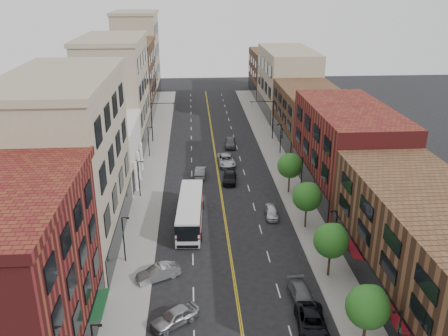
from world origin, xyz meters
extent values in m
plane|color=black|center=(0.00, 0.00, 0.00)|extent=(220.00, 220.00, 0.00)
cube|color=gray|center=(-10.00, 35.00, 0.07)|extent=(4.00, 110.00, 0.15)
cube|color=gray|center=(10.00, 35.00, 0.07)|extent=(4.00, 110.00, 0.15)
cube|color=maroon|center=(-17.00, -6.00, 7.00)|extent=(10.00, 16.00, 14.00)
cube|color=gray|center=(-17.00, 13.00, 9.00)|extent=(10.00, 22.00, 18.00)
cube|color=silver|center=(-17.00, 31.00, 4.00)|extent=(10.00, 14.00, 8.00)
cube|color=gray|center=(-17.00, 48.00, 9.00)|extent=(10.00, 20.00, 18.00)
cube|color=brown|center=(-17.00, 68.00, 7.50)|extent=(10.00, 20.00, 15.00)
cube|color=gray|center=(-17.00, 86.00, 10.00)|extent=(10.00, 16.00, 20.00)
cube|color=brown|center=(17.00, 0.00, 5.00)|extent=(10.00, 26.00, 10.00)
cube|color=maroon|center=(17.00, 24.00, 6.00)|extent=(10.00, 22.00, 12.00)
cube|color=brown|center=(17.00, 45.00, 5.00)|extent=(10.00, 20.00, 10.00)
cube|color=gray|center=(17.00, 66.00, 7.00)|extent=(10.00, 22.00, 14.00)
cube|color=brown|center=(17.00, 86.00, 5.50)|extent=(10.00, 18.00, 11.00)
cylinder|color=black|center=(9.30, -6.00, 1.40)|extent=(0.22, 0.22, 2.50)
sphere|color=#235F1B|center=(9.30, -6.00, 4.04)|extent=(3.40, 3.40, 3.40)
sphere|color=#235F1B|center=(9.80, -5.60, 4.55)|extent=(2.04, 2.04, 2.04)
cylinder|color=black|center=(9.30, 4.00, 1.40)|extent=(0.22, 0.22, 2.50)
sphere|color=#235F1B|center=(9.30, 4.00, 4.04)|extent=(3.40, 3.40, 3.40)
sphere|color=#235F1B|center=(9.80, 4.40, 4.55)|extent=(2.04, 2.04, 2.04)
cylinder|color=black|center=(9.30, 14.00, 1.40)|extent=(0.22, 0.22, 2.50)
sphere|color=#235F1B|center=(9.30, 14.00, 4.04)|extent=(3.40, 3.40, 3.40)
sphere|color=#235F1B|center=(9.80, 14.40, 4.55)|extent=(2.04, 2.04, 2.04)
cylinder|color=black|center=(9.30, 24.00, 1.40)|extent=(0.22, 0.22, 2.50)
sphere|color=#235F1B|center=(9.30, 24.00, 4.04)|extent=(3.40, 3.40, 3.40)
sphere|color=#235F1B|center=(9.80, 24.40, 4.55)|extent=(2.04, 2.04, 2.04)
cylinder|color=black|center=(-10.65, -8.00, 5.15)|extent=(0.70, 0.10, 0.10)
cube|color=black|center=(-10.40, -8.00, 5.10)|extent=(0.28, 0.14, 0.14)
cylinder|color=black|center=(-11.00, 8.00, 2.65)|extent=(0.14, 0.14, 5.00)
cylinder|color=black|center=(-10.65, 8.00, 5.15)|extent=(0.70, 0.10, 0.10)
cube|color=black|center=(-10.40, 8.00, 5.10)|extent=(0.28, 0.14, 0.14)
cube|color=#19592D|center=(-11.00, 8.00, 3.55)|extent=(0.04, 0.55, 0.35)
cylinder|color=black|center=(-11.00, 24.00, 2.65)|extent=(0.14, 0.14, 5.00)
cylinder|color=black|center=(-10.65, 24.00, 5.15)|extent=(0.70, 0.10, 0.10)
cube|color=black|center=(-10.40, 24.00, 5.10)|extent=(0.28, 0.14, 0.14)
cube|color=#19592D|center=(-11.00, 24.00, 3.55)|extent=(0.04, 0.55, 0.35)
cylinder|color=black|center=(-11.00, 40.00, 2.65)|extent=(0.14, 0.14, 5.00)
cylinder|color=black|center=(-10.65, 40.00, 5.15)|extent=(0.70, 0.10, 0.10)
cube|color=black|center=(-10.40, 40.00, 5.10)|extent=(0.28, 0.14, 0.14)
cube|color=#19592D|center=(-11.00, 40.00, 3.55)|extent=(0.04, 0.55, 0.35)
cylinder|color=black|center=(10.65, -8.00, 5.15)|extent=(0.70, 0.10, 0.10)
cube|color=black|center=(10.40, -8.00, 5.10)|extent=(0.28, 0.14, 0.14)
cube|color=#19592D|center=(11.00, -8.00, 3.55)|extent=(0.04, 0.55, 0.35)
cylinder|color=black|center=(11.00, 8.00, 2.65)|extent=(0.14, 0.14, 5.00)
cylinder|color=black|center=(10.65, 8.00, 5.15)|extent=(0.70, 0.10, 0.10)
cube|color=black|center=(10.40, 8.00, 5.10)|extent=(0.28, 0.14, 0.14)
cube|color=#19592D|center=(11.00, 8.00, 3.55)|extent=(0.04, 0.55, 0.35)
cylinder|color=black|center=(11.00, 24.00, 2.65)|extent=(0.14, 0.14, 5.00)
cylinder|color=black|center=(10.65, 24.00, 5.15)|extent=(0.70, 0.10, 0.10)
cube|color=black|center=(10.40, 24.00, 5.10)|extent=(0.28, 0.14, 0.14)
cube|color=#19592D|center=(11.00, 24.00, 3.55)|extent=(0.04, 0.55, 0.35)
cylinder|color=black|center=(11.00, 40.00, 2.65)|extent=(0.14, 0.14, 5.00)
cylinder|color=black|center=(10.65, 40.00, 5.15)|extent=(0.70, 0.10, 0.10)
cube|color=black|center=(10.40, 40.00, 5.10)|extent=(0.28, 0.14, 0.14)
cube|color=#19592D|center=(11.00, 40.00, 3.55)|extent=(0.04, 0.55, 0.35)
cylinder|color=black|center=(-11.00, 48.00, 3.75)|extent=(0.18, 0.18, 7.20)
cylinder|color=black|center=(-8.80, 48.00, 7.15)|extent=(4.40, 0.12, 0.12)
imported|color=black|center=(-7.00, 48.00, 6.75)|extent=(0.15, 0.18, 0.90)
cylinder|color=black|center=(11.00, 48.00, 3.75)|extent=(0.18, 0.18, 7.20)
cylinder|color=black|center=(8.80, 48.00, 7.15)|extent=(4.40, 0.12, 0.12)
imported|color=black|center=(7.00, 48.00, 6.75)|extent=(0.15, 0.18, 0.90)
cube|color=silver|center=(-4.23, 15.96, 1.69)|extent=(3.30, 12.40, 2.97)
cube|color=black|center=(-4.23, 15.96, 2.40)|extent=(3.35, 12.44, 1.07)
cube|color=#A90C13|center=(-4.23, 15.96, 1.38)|extent=(3.35, 12.44, 0.22)
cube|color=black|center=(-4.55, 9.81, 1.94)|extent=(2.25, 0.18, 1.64)
cylinder|color=black|center=(-5.79, 11.95, 0.49)|extent=(0.34, 1.00, 0.98)
cylinder|color=black|center=(-3.10, 11.80, 0.49)|extent=(0.34, 1.00, 0.98)
cylinder|color=black|center=(-5.36, 20.12, 0.49)|extent=(0.34, 1.00, 0.98)
cylinder|color=black|center=(-2.67, 19.97, 0.49)|extent=(0.34, 1.00, 0.98)
imported|color=gray|center=(-5.60, -2.00, 0.74)|extent=(4.57, 3.94, 1.48)
imported|color=#A4A7AB|center=(-7.40, 4.71, 0.70)|extent=(4.50, 3.22, 1.41)
imported|color=black|center=(5.80, -3.52, 0.73)|extent=(2.87, 5.44, 1.46)
imported|color=#55565A|center=(5.80, 0.32, 0.67)|extent=(2.10, 4.69, 1.34)
imported|color=#B9BAC1|center=(5.80, 17.09, 0.67)|extent=(1.80, 3.99, 1.33)
imported|color=#57585D|center=(-2.72, 30.82, 0.71)|extent=(1.85, 4.40, 1.41)
imported|color=black|center=(1.50, 28.39, 0.69)|extent=(2.50, 4.96, 1.38)
imported|color=#B3B7BB|center=(1.50, 35.48, 0.77)|extent=(2.92, 5.68, 1.53)
imported|color=#4C4D52|center=(2.88, 44.23, 0.81)|extent=(2.34, 4.89, 1.61)
camera|label=1|loc=(-3.68, -34.91, 27.10)|focal=38.00mm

